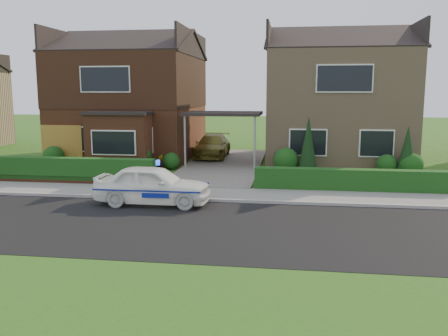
# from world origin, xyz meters

# --- Properties ---
(ground) EXTENTS (120.00, 120.00, 0.00)m
(ground) POSITION_xyz_m (0.00, 0.00, 0.00)
(ground) COLOR #1B5516
(ground) RESTS_ON ground
(road) EXTENTS (60.00, 6.00, 0.02)m
(road) POSITION_xyz_m (0.00, 0.00, 0.00)
(road) COLOR black
(road) RESTS_ON ground
(kerb) EXTENTS (60.00, 0.16, 0.12)m
(kerb) POSITION_xyz_m (0.00, 3.05, 0.06)
(kerb) COLOR #9E9993
(kerb) RESTS_ON ground
(sidewalk) EXTENTS (60.00, 2.00, 0.10)m
(sidewalk) POSITION_xyz_m (0.00, 4.10, 0.05)
(sidewalk) COLOR slate
(sidewalk) RESTS_ON ground
(grass_verge) EXTENTS (60.00, 4.00, 0.01)m
(grass_verge) POSITION_xyz_m (0.00, -5.00, 0.00)
(grass_verge) COLOR #1B5516
(grass_verge) RESTS_ON ground
(driveway) EXTENTS (3.80, 12.00, 0.12)m
(driveway) POSITION_xyz_m (0.00, 11.00, 0.06)
(driveway) COLOR #666059
(driveway) RESTS_ON ground
(house_left) EXTENTS (7.50, 9.53, 7.25)m
(house_left) POSITION_xyz_m (-5.78, 13.90, 3.81)
(house_left) COLOR brown
(house_left) RESTS_ON ground
(house_right) EXTENTS (7.50, 8.06, 7.25)m
(house_right) POSITION_xyz_m (5.80, 13.99, 3.66)
(house_right) COLOR tan
(house_right) RESTS_ON ground
(carport_link) EXTENTS (3.80, 3.00, 2.77)m
(carport_link) POSITION_xyz_m (0.00, 10.95, 2.66)
(carport_link) COLOR black
(carport_link) RESTS_ON ground
(garage_door) EXTENTS (2.20, 0.10, 2.10)m
(garage_door) POSITION_xyz_m (-8.25, 9.96, 1.05)
(garage_door) COLOR brown
(garage_door) RESTS_ON ground
(dwarf_wall) EXTENTS (7.70, 0.25, 0.36)m
(dwarf_wall) POSITION_xyz_m (-5.80, 5.30, 0.18)
(dwarf_wall) COLOR brown
(dwarf_wall) RESTS_ON ground
(hedge_left) EXTENTS (7.50, 0.55, 0.90)m
(hedge_left) POSITION_xyz_m (-5.80, 5.45, 0.00)
(hedge_left) COLOR #163B12
(hedge_left) RESTS_ON ground
(hedge_right) EXTENTS (7.50, 0.55, 0.80)m
(hedge_right) POSITION_xyz_m (5.80, 5.35, 0.00)
(hedge_right) COLOR #163B12
(hedge_right) RESTS_ON ground
(shrub_left_far) EXTENTS (1.08, 1.08, 1.08)m
(shrub_left_far) POSITION_xyz_m (-8.50, 9.50, 0.54)
(shrub_left_far) COLOR #163B12
(shrub_left_far) RESTS_ON ground
(shrub_left_mid) EXTENTS (1.32, 1.32, 1.32)m
(shrub_left_mid) POSITION_xyz_m (-4.00, 9.30, 0.66)
(shrub_left_mid) COLOR #163B12
(shrub_left_mid) RESTS_ON ground
(shrub_left_near) EXTENTS (0.84, 0.84, 0.84)m
(shrub_left_near) POSITION_xyz_m (-2.40, 9.60, 0.42)
(shrub_left_near) COLOR #163B12
(shrub_left_near) RESTS_ON ground
(shrub_right_near) EXTENTS (1.20, 1.20, 1.20)m
(shrub_right_near) POSITION_xyz_m (3.20, 9.40, 0.60)
(shrub_right_near) COLOR #163B12
(shrub_right_near) RESTS_ON ground
(shrub_right_mid) EXTENTS (0.96, 0.96, 0.96)m
(shrub_right_mid) POSITION_xyz_m (7.80, 9.50, 0.48)
(shrub_right_mid) COLOR #163B12
(shrub_right_mid) RESTS_ON ground
(shrub_right_far) EXTENTS (1.08, 1.08, 1.08)m
(shrub_right_far) POSITION_xyz_m (8.80, 9.20, 0.54)
(shrub_right_far) COLOR #163B12
(shrub_right_far) RESTS_ON ground
(conifer_a) EXTENTS (0.90, 0.90, 2.60)m
(conifer_a) POSITION_xyz_m (4.20, 9.20, 1.30)
(conifer_a) COLOR black
(conifer_a) RESTS_ON ground
(conifer_b) EXTENTS (0.90, 0.90, 2.20)m
(conifer_b) POSITION_xyz_m (8.60, 9.20, 1.10)
(conifer_b) COLOR black
(conifer_b) RESTS_ON ground
(police_car) EXTENTS (3.61, 3.94, 1.50)m
(police_car) POSITION_xyz_m (-1.20, 2.40, 0.67)
(police_car) COLOR white
(police_car) RESTS_ON ground
(driveway_car) EXTENTS (1.79, 4.29, 1.24)m
(driveway_car) POSITION_xyz_m (-1.00, 13.54, 0.74)
(driveway_car) COLOR olive
(driveway_car) RESTS_ON driveway
(potted_plant_a) EXTENTS (0.42, 0.30, 0.75)m
(potted_plant_a) POSITION_xyz_m (-8.04, 7.99, 0.38)
(potted_plant_a) COLOR gray
(potted_plant_a) RESTS_ON ground
(potted_plant_b) EXTENTS (0.56, 0.55, 0.80)m
(potted_plant_b) POSITION_xyz_m (-2.87, 9.00, 0.40)
(potted_plant_b) COLOR gray
(potted_plant_b) RESTS_ON ground
(potted_plant_c) EXTENTS (0.52, 0.52, 0.79)m
(potted_plant_c) POSITION_xyz_m (-2.50, 7.24, 0.39)
(potted_plant_c) COLOR gray
(potted_plant_c) RESTS_ON ground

